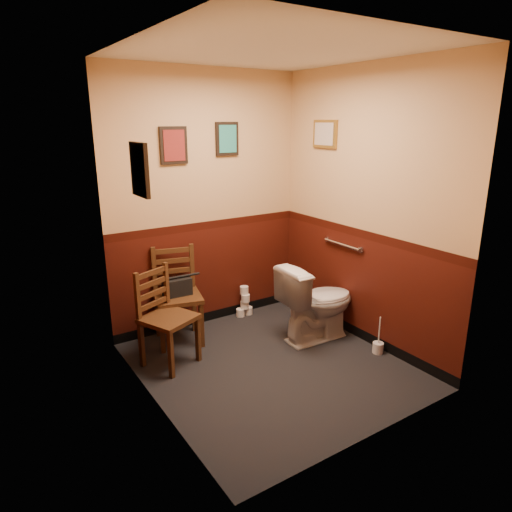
{
  "coord_description": "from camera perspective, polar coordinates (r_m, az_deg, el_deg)",
  "views": [
    {
      "loc": [
        -2.18,
        -3.07,
        2.18
      ],
      "look_at": [
        0.0,
        0.25,
        1.0
      ],
      "focal_mm": 32.0,
      "sensor_mm": 36.0,
      "label": 1
    }
  ],
  "objects": [
    {
      "name": "chair_left",
      "position": [
        4.29,
        -11.25,
        -7.53
      ],
      "size": [
        0.56,
        0.56,
        0.91
      ],
      "rotation": [
        0.0,
        0.0,
        0.41
      ],
      "color": "#4B2C16",
      "rests_on": "floor"
    },
    {
      "name": "wall_back",
      "position": [
        4.87,
        -6.18,
        6.63
      ],
      "size": [
        2.2,
        0.0,
        2.7
      ],
      "primitive_type": "cube",
      "rotation": [
        1.57,
        0.0,
        0.0
      ],
      "color": "#3C1009",
      "rests_on": "ground"
    },
    {
      "name": "grab_bar",
      "position": [
        4.81,
        10.72,
        1.42
      ],
      "size": [
        0.05,
        0.56,
        0.06
      ],
      "color": "silver",
      "rests_on": "wall_right"
    },
    {
      "name": "toilet",
      "position": [
        4.73,
        7.65,
        -5.77
      ],
      "size": [
        0.83,
        0.49,
        0.79
      ],
      "primitive_type": "imported",
      "rotation": [
        0.0,
        0.0,
        1.52
      ],
      "color": "white",
      "rests_on": "floor"
    },
    {
      "name": "chair_right",
      "position": [
        4.69,
        -9.85,
        -4.88
      ],
      "size": [
        0.55,
        0.55,
        0.97
      ],
      "rotation": [
        0.0,
        0.0,
        -0.26
      ],
      "color": "#4B2C16",
      "rests_on": "floor"
    },
    {
      "name": "framed_print_back_b",
      "position": [
        4.9,
        -3.63,
        14.41
      ],
      "size": [
        0.26,
        0.04,
        0.34
      ],
      "color": "black",
      "rests_on": "wall_back"
    },
    {
      "name": "handbag",
      "position": [
        4.61,
        -9.83,
        -3.82
      ],
      "size": [
        0.28,
        0.15,
        0.2
      ],
      "rotation": [
        0.0,
        0.0,
        -0.05
      ],
      "color": "black",
      "rests_on": "chair_right"
    },
    {
      "name": "framed_print_back_a",
      "position": [
        4.63,
        -10.25,
        13.44
      ],
      "size": [
        0.28,
        0.04,
        0.36
      ],
      "color": "black",
      "rests_on": "wall_back"
    },
    {
      "name": "ceiling",
      "position": [
        3.8,
        2.27,
        24.38
      ],
      "size": [
        2.2,
        2.4,
        0.0
      ],
      "primitive_type": "cube",
      "rotation": [
        3.14,
        0.0,
        0.0
      ],
      "color": "silver",
      "rests_on": "ground"
    },
    {
      "name": "floor",
      "position": [
        4.35,
        1.86,
        -13.52
      ],
      "size": [
        2.2,
        2.4,
        0.0
      ],
      "primitive_type": "cube",
      "color": "black",
      "rests_on": "ground"
    },
    {
      "name": "framed_print_right",
      "position": [
        4.91,
        8.61,
        14.85
      ],
      "size": [
        0.04,
        0.34,
        0.28
      ],
      "color": "olive",
      "rests_on": "wall_right"
    },
    {
      "name": "wall_right",
      "position": [
        4.57,
        13.44,
        5.63
      ],
      "size": [
        0.0,
        2.4,
        2.7
      ],
      "primitive_type": "cube",
      "rotation": [
        1.57,
        0.0,
        -1.57
      ],
      "color": "#3C1009",
      "rests_on": "ground"
    },
    {
      "name": "wall_front",
      "position": [
        2.99,
        15.41,
        -0.21
      ],
      "size": [
        2.2,
        0.0,
        2.7
      ],
      "primitive_type": "cube",
      "rotation": [
        -1.57,
        0.0,
        0.0
      ],
      "color": "#3C1009",
      "rests_on": "ground"
    },
    {
      "name": "framed_print_left",
      "position": [
        3.37,
        -14.31,
        10.41
      ],
      "size": [
        0.04,
        0.3,
        0.38
      ],
      "color": "black",
      "rests_on": "wall_left"
    },
    {
      "name": "wall_left",
      "position": [
        3.36,
        -13.47,
        1.76
      ],
      "size": [
        0.0,
        2.4,
        2.7
      ],
      "primitive_type": "cube",
      "rotation": [
        1.57,
        0.0,
        1.57
      ],
      "color": "#3C1009",
      "rests_on": "ground"
    },
    {
      "name": "toilet_brush",
      "position": [
        4.69,
        15.01,
        -10.93
      ],
      "size": [
        0.11,
        0.11,
        0.38
      ],
      "color": "silver",
      "rests_on": "floor"
    },
    {
      "name": "tp_stack",
      "position": [
        5.31,
        -1.44,
        -5.92
      ],
      "size": [
        0.2,
        0.12,
        0.36
      ],
      "color": "silver",
      "rests_on": "floor"
    }
  ]
}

